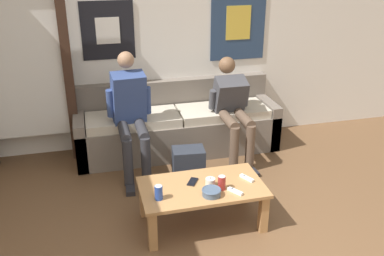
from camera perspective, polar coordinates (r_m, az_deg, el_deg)
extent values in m
cube|color=white|center=(5.04, -4.03, 11.82)|extent=(10.00, 0.05, 2.55)
cube|color=black|center=(4.91, -11.16, 12.62)|extent=(0.58, 0.01, 0.64)
cube|color=silver|center=(4.90, -11.16, 12.61)|extent=(0.26, 0.01, 0.29)
cube|color=navy|center=(5.22, 6.19, 13.78)|extent=(0.67, 0.01, 0.88)
cube|color=gold|center=(5.21, 6.21, 13.77)|extent=(0.30, 0.01, 0.40)
cube|color=#382319|center=(4.80, -16.20, 7.30)|extent=(0.10, 0.10, 2.05)
cube|color=silver|center=(4.84, -21.69, 7.94)|extent=(0.82, 0.02, 1.64)
cube|color=#70665B|center=(5.22, -2.57, 2.23)|extent=(2.34, 0.13, 0.80)
cube|color=#70665B|center=(4.99, -1.75, -1.11)|extent=(2.34, 0.53, 0.42)
cube|color=#70665B|center=(4.87, -14.60, -1.77)|extent=(0.12, 0.53, 0.54)
cube|color=#70665B|center=(5.30, 10.04, 0.73)|extent=(0.12, 0.53, 0.54)
cube|color=beige|center=(4.81, -7.89, 1.10)|extent=(1.03, 0.49, 0.10)
cube|color=beige|center=(5.02, 4.08, 2.23)|extent=(1.03, 0.49, 0.10)
cube|color=#B27F4C|center=(3.69, 1.35, -7.91)|extent=(1.06, 0.59, 0.03)
cube|color=#B27F4C|center=(3.91, -6.45, -9.37)|extent=(0.07, 0.07, 0.35)
cube|color=#B27F4C|center=(4.12, 6.87, -7.58)|extent=(0.07, 0.07, 0.35)
cube|color=#B27F4C|center=(3.52, -5.29, -13.50)|extent=(0.07, 0.07, 0.35)
cube|color=#B27F4C|center=(3.75, 9.50, -11.21)|extent=(0.07, 0.07, 0.35)
cylinder|color=#2D2D33|center=(4.40, -9.03, -0.48)|extent=(0.11, 0.42, 0.11)
cylinder|color=#2D2D33|center=(4.32, -8.52, -4.62)|extent=(0.10, 0.10, 0.50)
cube|color=#232328|center=(4.38, -8.22, -7.92)|extent=(0.11, 0.25, 0.05)
cylinder|color=#2D2D33|center=(4.41, -6.71, -0.24)|extent=(0.11, 0.42, 0.11)
cylinder|color=#2D2D33|center=(4.33, -6.15, -4.36)|extent=(0.10, 0.10, 0.50)
cube|color=#232328|center=(4.39, -5.88, -7.66)|extent=(0.11, 0.25, 0.05)
cube|color=#33477F|center=(4.54, -8.44, 3.99)|extent=(0.37, 0.33, 0.57)
sphere|color=#9E7556|center=(4.49, -8.83, 8.97)|extent=(0.17, 0.17, 0.17)
cylinder|color=#33477F|center=(4.54, -10.84, 3.25)|extent=(0.08, 0.10, 0.30)
cylinder|color=#33477F|center=(4.58, -5.99, 3.70)|extent=(0.08, 0.10, 0.30)
cylinder|color=brown|center=(4.63, 4.95, 1.00)|extent=(0.11, 0.39, 0.11)
cylinder|color=brown|center=(4.57, 5.63, -2.81)|extent=(0.10, 0.10, 0.50)
cube|color=#232328|center=(4.62, 5.80, -5.96)|extent=(0.11, 0.25, 0.05)
cylinder|color=brown|center=(4.69, 7.03, 1.20)|extent=(0.11, 0.39, 0.11)
cylinder|color=brown|center=(4.63, 7.74, -2.56)|extent=(0.10, 0.10, 0.50)
cube|color=#232328|center=(4.68, 7.89, -5.67)|extent=(0.11, 0.25, 0.05)
cube|color=#3F3F44|center=(4.83, 5.01, 4.37)|extent=(0.34, 0.35, 0.46)
sphere|color=brown|center=(4.84, 4.68, 8.35)|extent=(0.19, 0.19, 0.19)
cylinder|color=#3F3F44|center=(4.79, 2.76, 3.82)|extent=(0.08, 0.12, 0.24)
cylinder|color=#3F3F44|center=(4.91, 7.11, 4.17)|extent=(0.08, 0.12, 0.24)
cube|color=#282D38|center=(4.39, -0.47, -5.06)|extent=(0.34, 0.26, 0.38)
cube|color=#282D38|center=(4.34, -0.27, -6.70)|extent=(0.23, 0.10, 0.17)
cylinder|color=#475B75|center=(3.55, 2.61, -8.58)|extent=(0.15, 0.15, 0.05)
torus|color=#475B75|center=(3.53, 2.62, -8.26)|extent=(0.16, 0.16, 0.02)
cylinder|color=silver|center=(3.67, 2.46, -7.24)|extent=(0.08, 0.08, 0.07)
cylinder|color=black|center=(3.65, 2.47, -6.68)|extent=(0.00, 0.00, 0.01)
cylinder|color=#28479E|center=(3.49, -4.47, -8.58)|extent=(0.07, 0.07, 0.12)
cylinder|color=silver|center=(3.45, -4.50, -7.71)|extent=(0.06, 0.06, 0.00)
cylinder|color=maroon|center=(3.62, 3.98, -7.30)|extent=(0.07, 0.07, 0.12)
cylinder|color=silver|center=(3.58, 4.01, -6.45)|extent=(0.06, 0.06, 0.00)
cube|color=white|center=(3.60, 5.77, -8.39)|extent=(0.11, 0.14, 0.02)
cylinder|color=#333842|center=(3.61, 5.37, -8.03)|extent=(0.01, 0.01, 0.00)
cube|color=white|center=(3.80, 7.32, -6.64)|extent=(0.10, 0.14, 0.02)
cylinder|color=#333842|center=(3.81, 6.97, -6.28)|extent=(0.01, 0.01, 0.00)
cube|color=black|center=(3.73, 0.08, -7.17)|extent=(0.13, 0.15, 0.01)
cube|color=black|center=(3.73, 0.08, -7.10)|extent=(0.11, 0.14, 0.00)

